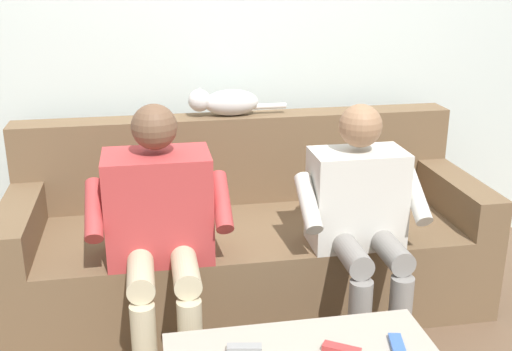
{
  "coord_description": "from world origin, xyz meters",
  "views": [
    {
      "loc": [
        0.48,
        2.75,
        1.68
      ],
      "look_at": [
        0.0,
        0.11,
        0.75
      ],
      "focal_mm": 43.92,
      "sensor_mm": 36.0,
      "label": 1
    }
  ],
  "objects_px": {
    "remote_gray": "(244,349)",
    "remote_blue": "(398,346)",
    "cat_on_backrest": "(225,102)",
    "couch": "(247,239)",
    "person_right_seated": "(159,219)",
    "person_left_seated": "(361,211)",
    "remote_red": "(342,350)"
  },
  "relations": [
    {
      "from": "person_right_seated",
      "to": "cat_on_backrest",
      "type": "relative_size",
      "value": 2.15
    },
    {
      "from": "remote_red",
      "to": "person_left_seated",
      "type": "bearing_deg",
      "value": -80.25
    },
    {
      "from": "couch",
      "to": "remote_red",
      "type": "xyz_separation_m",
      "value": [
        -0.13,
        1.17,
        0.11
      ]
    },
    {
      "from": "couch",
      "to": "person_left_seated",
      "type": "height_order",
      "value": "person_left_seated"
    },
    {
      "from": "person_left_seated",
      "to": "remote_red",
      "type": "relative_size",
      "value": 8.32
    },
    {
      "from": "cat_on_backrest",
      "to": "remote_red",
      "type": "distance_m",
      "value": 1.57
    },
    {
      "from": "cat_on_backrest",
      "to": "remote_red",
      "type": "relative_size",
      "value": 3.98
    },
    {
      "from": "remote_gray",
      "to": "couch",
      "type": "bearing_deg",
      "value": 89.96
    },
    {
      "from": "remote_blue",
      "to": "person_right_seated",
      "type": "bearing_deg",
      "value": -122.65
    },
    {
      "from": "person_left_seated",
      "to": "remote_blue",
      "type": "xyz_separation_m",
      "value": [
        0.12,
        0.74,
        -0.19
      ]
    },
    {
      "from": "couch",
      "to": "remote_gray",
      "type": "relative_size",
      "value": 19.47
    },
    {
      "from": "person_left_seated",
      "to": "remote_red",
      "type": "height_order",
      "value": "person_left_seated"
    },
    {
      "from": "remote_gray",
      "to": "remote_red",
      "type": "bearing_deg",
      "value": -0.91
    },
    {
      "from": "remote_red",
      "to": "person_right_seated",
      "type": "bearing_deg",
      "value": -19.48
    },
    {
      "from": "couch",
      "to": "person_right_seated",
      "type": "relative_size",
      "value": 2.08
    },
    {
      "from": "person_left_seated",
      "to": "cat_on_backrest",
      "type": "bearing_deg",
      "value": -54.84
    },
    {
      "from": "couch",
      "to": "person_right_seated",
      "type": "bearing_deg",
      "value": 42.99
    },
    {
      "from": "remote_blue",
      "to": "remote_gray",
      "type": "relative_size",
      "value": 1.16
    },
    {
      "from": "couch",
      "to": "person_left_seated",
      "type": "xyz_separation_m",
      "value": [
        -0.45,
        0.44,
        0.31
      ]
    },
    {
      "from": "cat_on_backrest",
      "to": "remote_blue",
      "type": "distance_m",
      "value": 1.62
    },
    {
      "from": "couch",
      "to": "remote_blue",
      "type": "bearing_deg",
      "value": 105.5
    },
    {
      "from": "couch",
      "to": "cat_on_backrest",
      "type": "bearing_deg",
      "value": -77.15
    },
    {
      "from": "couch",
      "to": "remote_blue",
      "type": "relative_size",
      "value": 16.82
    },
    {
      "from": "cat_on_backrest",
      "to": "remote_blue",
      "type": "bearing_deg",
      "value": 104.99
    },
    {
      "from": "cat_on_backrest",
      "to": "remote_gray",
      "type": "height_order",
      "value": "cat_on_backrest"
    },
    {
      "from": "cat_on_backrest",
      "to": "remote_blue",
      "type": "height_order",
      "value": "cat_on_backrest"
    },
    {
      "from": "person_left_seated",
      "to": "remote_gray",
      "type": "xyz_separation_m",
      "value": [
        0.64,
        0.67,
        -0.19
      ]
    },
    {
      "from": "person_right_seated",
      "to": "remote_red",
      "type": "xyz_separation_m",
      "value": [
        -0.58,
        0.75,
        -0.21
      ]
    },
    {
      "from": "person_left_seated",
      "to": "person_right_seated",
      "type": "height_order",
      "value": "person_right_seated"
    },
    {
      "from": "remote_gray",
      "to": "remote_blue",
      "type": "bearing_deg",
      "value": 1.47
    },
    {
      "from": "person_right_seated",
      "to": "remote_red",
      "type": "relative_size",
      "value": 8.56
    },
    {
      "from": "couch",
      "to": "cat_on_backrest",
      "type": "distance_m",
      "value": 0.73
    }
  ]
}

